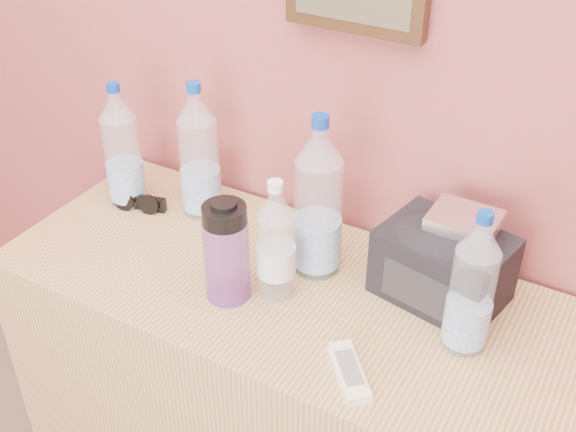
# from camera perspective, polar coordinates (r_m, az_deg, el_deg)

# --- Properties ---
(dresser) EXTENTS (1.28, 0.53, 0.80)m
(dresser) POSITION_cam_1_polar(r_m,az_deg,el_deg) (1.82, 0.06, -15.22)
(dresser) COLOR tan
(dresser) RESTS_ON ground
(pet_large_a) EXTENTS (0.09, 0.09, 0.32)m
(pet_large_a) POSITION_cam_1_polar(r_m,az_deg,el_deg) (1.79, -12.97, 4.98)
(pet_large_a) COLOR silver
(pet_large_a) RESTS_ON dresser
(pet_large_b) EXTENTS (0.09, 0.09, 0.34)m
(pet_large_b) POSITION_cam_1_polar(r_m,az_deg,el_deg) (1.71, -7.04, 4.63)
(pet_large_b) COLOR #CADFF9
(pet_large_b) RESTS_ON dresser
(pet_large_c) EXTENTS (0.10, 0.10, 0.37)m
(pet_large_c) POSITION_cam_1_polar(r_m,az_deg,el_deg) (1.50, 2.38, 0.87)
(pet_large_c) COLOR silver
(pet_large_c) RESTS_ON dresser
(pet_large_d) EXTENTS (0.08, 0.08, 0.30)m
(pet_large_d) POSITION_cam_1_polar(r_m,az_deg,el_deg) (1.37, 14.33, -5.64)
(pet_large_d) COLOR silver
(pet_large_d) RESTS_ON dresser
(pet_small) EXTENTS (0.08, 0.08, 0.27)m
(pet_small) POSITION_cam_1_polar(r_m,az_deg,el_deg) (1.46, -0.96, -2.35)
(pet_small) COLOR silver
(pet_small) RESTS_ON dresser
(nalgene_bottle) EXTENTS (0.09, 0.09, 0.23)m
(nalgene_bottle) POSITION_cam_1_polar(r_m,az_deg,el_deg) (1.46, -4.89, -2.76)
(nalgene_bottle) COLOR #77409C
(nalgene_bottle) RESTS_ON dresser
(sunglasses) EXTENTS (0.15, 0.09, 0.04)m
(sunglasses) POSITION_cam_1_polar(r_m,az_deg,el_deg) (1.81, -11.67, 1.10)
(sunglasses) COLOR black
(sunglasses) RESTS_ON dresser
(ac_remote) EXTENTS (0.13, 0.14, 0.02)m
(ac_remote) POSITION_cam_1_polar(r_m,az_deg,el_deg) (1.35, 4.82, -12.18)
(ac_remote) COLOR white
(ac_remote) RESTS_ON dresser
(toiletry_bag) EXTENTS (0.28, 0.22, 0.17)m
(toiletry_bag) POSITION_cam_1_polar(r_m,az_deg,el_deg) (1.50, 12.20, -3.57)
(toiletry_bag) COLOR #212229
(toiletry_bag) RESTS_ON dresser
(foil_packet) EXTENTS (0.13, 0.11, 0.03)m
(foil_packet) POSITION_cam_1_polar(r_m,az_deg,el_deg) (1.46, 13.76, -0.34)
(foil_packet) COLOR silver
(foil_packet) RESTS_ON toiletry_bag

